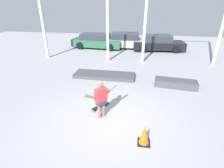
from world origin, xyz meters
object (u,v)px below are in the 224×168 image
(skateboard, at_px, (101,106))
(parked_car_silver, at_px, (126,41))
(parked_car_green, at_px, (97,41))
(parked_car_black, at_px, (158,43))
(skateboarder, at_px, (101,98))
(traffic_cone, at_px, (144,135))
(grind_box, at_px, (176,83))
(manual_pad, at_px, (104,75))

(skateboard, relative_size, parked_car_silver, 0.18)
(skateboard, bearing_deg, parked_car_green, 49.69)
(parked_car_green, distance_m, parked_car_black, 5.45)
(parked_car_green, relative_size, parked_car_black, 1.04)
(skateboarder, distance_m, traffic_cone, 1.98)
(grind_box, relative_size, parked_car_silver, 0.46)
(skateboard, bearing_deg, skateboarder, -129.39)
(grind_box, distance_m, traffic_cone, 4.51)
(parked_car_silver, relative_size, parked_car_black, 1.00)
(skateboarder, relative_size, manual_pad, 0.43)
(skateboard, distance_m, grind_box, 4.15)
(manual_pad, height_order, parked_car_silver, parked_car_silver)
(parked_car_green, height_order, parked_car_silver, parked_car_silver)
(grind_box, relative_size, parked_car_black, 0.46)
(parked_car_green, bearing_deg, traffic_cone, -64.98)
(parked_car_silver, height_order, traffic_cone, parked_car_silver)
(skateboard, height_order, traffic_cone, traffic_cone)
(skateboard, relative_size, manual_pad, 0.23)
(manual_pad, xyz_separation_m, parked_car_green, (-2.01, 6.64, 0.53))
(grind_box, bearing_deg, manual_pad, 169.80)
(manual_pad, xyz_separation_m, traffic_cone, (2.20, -4.90, 0.22))
(traffic_cone, bearing_deg, skateboarder, 144.30)
(skateboarder, height_order, parked_car_green, skateboarder)
(grind_box, distance_m, parked_car_black, 7.27)
(grind_box, distance_m, parked_car_silver, 8.39)
(skateboard, distance_m, manual_pad, 3.20)
(skateboarder, xyz_separation_m, parked_car_silver, (0.03, 10.85, -0.14))
(skateboard, distance_m, traffic_cone, 2.46)
(parked_car_green, relative_size, parked_car_silver, 1.04)
(skateboard, xyz_separation_m, parked_car_silver, (0.19, 10.24, 0.60))
(skateboard, xyz_separation_m, manual_pad, (-0.48, 3.16, 0.03))
(parked_car_silver, bearing_deg, parked_car_black, -13.20)
(skateboarder, relative_size, parked_car_green, 0.32)
(manual_pad, distance_m, parked_car_black, 7.43)
(manual_pad, bearing_deg, parked_car_green, 106.81)
(parked_car_silver, bearing_deg, manual_pad, -98.07)
(manual_pad, height_order, traffic_cone, traffic_cone)
(grind_box, distance_m, manual_pad, 3.87)
(parked_car_green, distance_m, parked_car_silver, 2.71)
(parked_car_green, xyz_separation_m, traffic_cone, (4.21, -11.54, -0.31))
(skateboarder, height_order, parked_car_black, skateboarder)
(grind_box, xyz_separation_m, manual_pad, (-3.81, 0.69, -0.09))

